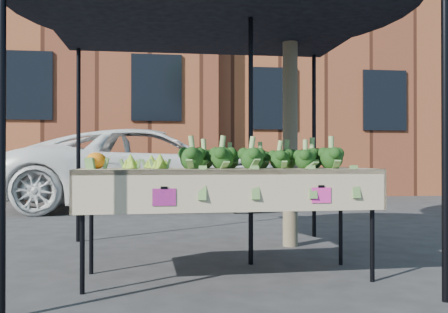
# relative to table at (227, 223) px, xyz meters

# --- Properties ---
(ground) EXTENTS (90.00, 90.00, 0.00)m
(ground) POSITION_rel_table_xyz_m (-0.12, -0.05, -0.45)
(ground) COLOR #252527
(table) EXTENTS (2.42, 0.88, 0.90)m
(table) POSITION_rel_table_xyz_m (0.00, 0.00, 0.00)
(table) COLOR #C7B790
(table) RESTS_ON ground
(canopy) EXTENTS (3.16, 3.16, 2.74)m
(canopy) POSITION_rel_table_xyz_m (-0.06, 0.57, 0.92)
(canopy) COLOR black
(canopy) RESTS_ON ground
(broccoli_heap) EXTENTS (1.34, 0.54, 0.23)m
(broccoli_heap) POSITION_rel_table_xyz_m (0.27, 0.03, 0.56)
(broccoli_heap) COLOR black
(broccoli_heap) RESTS_ON table
(romanesco_cluster) EXTENTS (0.40, 0.44, 0.17)m
(romanesco_cluster) POSITION_rel_table_xyz_m (-0.67, -0.01, 0.54)
(romanesco_cluster) COLOR #82B92A
(romanesco_cluster) RESTS_ON table
(cauliflower_pair) EXTENTS (0.17, 0.17, 0.16)m
(cauliflower_pair) POSITION_rel_table_xyz_m (-1.05, -0.05, 0.53)
(cauliflower_pair) COLOR orange
(cauliflower_pair) RESTS_ON table
(vehicle) EXTENTS (1.58, 2.62, 5.67)m
(vehicle) POSITION_rel_table_xyz_m (-0.67, 5.99, 2.38)
(vehicle) COLOR white
(vehicle) RESTS_ON ground
(street_tree) EXTENTS (2.46, 2.46, 4.85)m
(street_tree) POSITION_rel_table_xyz_m (0.91, 1.39, 1.98)
(street_tree) COLOR #1E4C14
(street_tree) RESTS_ON ground
(building_left) EXTENTS (12.00, 8.00, 9.00)m
(building_left) POSITION_rel_table_xyz_m (-5.12, 11.95, 4.05)
(building_left) COLOR brown
(building_left) RESTS_ON ground
(building_right) EXTENTS (12.00, 8.00, 8.50)m
(building_right) POSITION_rel_table_xyz_m (6.88, 12.45, 3.80)
(building_right) COLOR brown
(building_right) RESTS_ON ground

